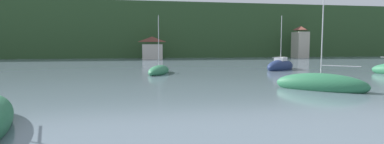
# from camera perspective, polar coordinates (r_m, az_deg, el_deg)

# --- Properties ---
(wooded_hillside) EXTENTS (352.00, 65.98, 30.65)m
(wooded_hillside) POSITION_cam_1_polar(r_m,az_deg,el_deg) (122.38, -8.28, 6.44)
(wooded_hillside) COLOR #2D4C28
(wooded_hillside) RESTS_ON ground_plane
(shore_building_westcentral) EXTENTS (5.26, 4.15, 5.76)m
(shore_building_westcentral) POSITION_cam_1_polar(r_m,az_deg,el_deg) (78.99, -7.44, 4.43)
(shore_building_westcentral) COLOR beige
(shore_building_westcentral) RESTS_ON ground_plane
(shore_building_central) EXTENTS (3.41, 4.42, 8.85)m
(shore_building_central) POSITION_cam_1_polar(r_m,az_deg,el_deg) (90.66, 19.52, 5.21)
(shore_building_central) COLOR #BCB29E
(shore_building_central) RESTS_ON ground_plane
(sailboat_far_3) EXTENTS (4.04, 7.12, 7.69)m
(sailboat_far_3) POSITION_cam_1_polar(r_m,az_deg,el_deg) (38.85, -6.19, 0.19)
(sailboat_far_3) COLOR #2D754C
(sailboat_far_3) RESTS_ON ground_plane
(sailboat_mid_6) EXTENTS (6.61, 6.25, 10.16)m
(sailboat_mid_6) POSITION_cam_1_polar(r_m,az_deg,el_deg) (26.71, 22.82, -2.18)
(sailboat_mid_6) COLOR #2D754C
(sailboat_mid_6) RESTS_ON ground_plane
(sailboat_far_7) EXTENTS (7.20, 6.79, 8.40)m
(sailboat_far_7) POSITION_cam_1_polar(r_m,az_deg,el_deg) (46.90, 16.17, 1.06)
(sailboat_far_7) COLOR navy
(sailboat_far_7) RESTS_ON ground_plane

